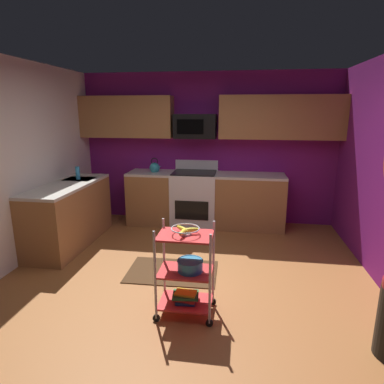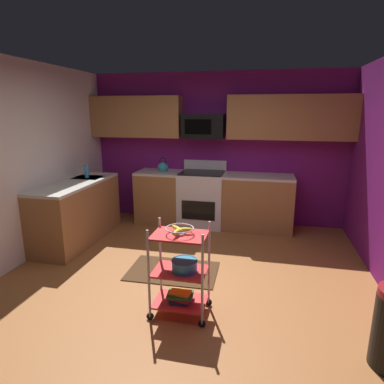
% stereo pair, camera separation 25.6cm
% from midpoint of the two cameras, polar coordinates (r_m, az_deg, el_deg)
% --- Properties ---
extents(floor, '(4.40, 4.80, 0.04)m').
position_cam_midpoint_polar(floor, '(3.94, 0.36, -16.12)').
color(floor, '#995B2D').
rests_on(floor, ground).
extents(wall_back, '(4.52, 0.06, 2.60)m').
position_cam_midpoint_polar(wall_back, '(5.85, 5.49, 7.45)').
color(wall_back, '#751970').
rests_on(wall_back, ground).
extents(wall_left, '(0.06, 4.80, 2.60)m').
position_cam_midpoint_polar(wall_left, '(4.50, -28.63, 3.88)').
color(wall_left, silver).
rests_on(wall_left, ground).
extents(counter_run, '(3.54, 2.27, 0.92)m').
position_cam_midpoint_polar(counter_run, '(5.42, -3.57, -2.06)').
color(counter_run, '#9E6B3D').
rests_on(counter_run, ground).
extents(oven_range, '(0.76, 0.65, 1.10)m').
position_cam_midpoint_polar(oven_range, '(5.71, 3.02, -1.07)').
color(oven_range, white).
rests_on(oven_range, ground).
extents(upper_cabinets, '(4.40, 0.33, 0.70)m').
position_cam_midpoint_polar(upper_cabinets, '(5.61, 5.80, 12.81)').
color(upper_cabinets, '#9E6B3D').
extents(microwave, '(0.70, 0.39, 0.40)m').
position_cam_midpoint_polar(microwave, '(5.62, 3.36, 11.33)').
color(microwave, black).
extents(rolling_cart, '(0.58, 0.38, 0.91)m').
position_cam_midpoint_polar(rolling_cart, '(3.25, 0.22, -13.60)').
color(rolling_cart, silver).
rests_on(rolling_cart, ground).
extents(fruit_bowl, '(0.27, 0.27, 0.07)m').
position_cam_midpoint_polar(fruit_bowl, '(3.08, 0.22, -6.57)').
color(fruit_bowl, silver).
rests_on(fruit_bowl, rolling_cart).
extents(mixing_bowl_large, '(0.25, 0.25, 0.11)m').
position_cam_midpoint_polar(mixing_bowl_large, '(3.21, 1.03, -12.61)').
color(mixing_bowl_large, '#338CBF').
rests_on(mixing_bowl_large, rolling_cart).
extents(book_stack, '(0.27, 0.20, 0.10)m').
position_cam_midpoint_polar(book_stack, '(3.39, 0.21, -17.70)').
color(book_stack, '#1E4C8C').
rests_on(book_stack, rolling_cart).
extents(kettle, '(0.21, 0.18, 0.26)m').
position_cam_midpoint_polar(kettle, '(5.75, -3.79, 4.32)').
color(kettle, teal).
rests_on(kettle, counter_run).
extents(dish_soap_bottle, '(0.06, 0.06, 0.20)m').
position_cam_midpoint_polar(dish_soap_bottle, '(5.41, -16.56, 3.41)').
color(dish_soap_bottle, '#2D8CBF').
rests_on(dish_soap_bottle, counter_run).
extents(floor_rug, '(1.12, 0.73, 0.01)m').
position_cam_midpoint_polar(floor_rug, '(4.22, -1.56, -13.57)').
color(floor_rug, '#472D19').
rests_on(floor_rug, ground).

